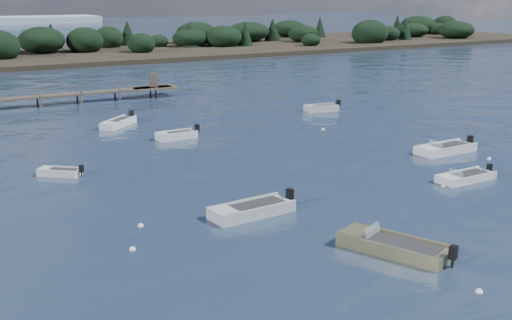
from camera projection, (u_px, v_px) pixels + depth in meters
ground at (91, 86)px, 82.27m from camera, size 400.00×400.00×0.00m
tender_far_grey_b at (321, 109)px, 65.16m from camera, size 3.89×1.93×1.30m
dinghy_mid_white_b at (445, 150)px, 48.54m from camera, size 5.33×2.00×1.32m
tender_far_white at (177, 137)px, 53.00m from camera, size 3.73×1.38×1.28m
dinghy_mid_white_a at (465, 178)px, 41.43m from camera, size 4.47×1.67×1.04m
dinghy_near_olive at (393, 248)px, 30.09m from camera, size 3.76×5.58×1.36m
dinghy_mid_grey at (252, 212)px, 35.06m from camera, size 5.20×2.16×1.30m
tender_far_grey at (60, 173)px, 42.54m from camera, size 2.82×2.61×0.99m
dinghy_extra_a at (118, 124)px, 57.98m from camera, size 4.15×3.91×1.27m
buoy_a at (479, 292)px, 26.12m from camera, size 0.32×0.32×0.32m
buoy_b at (444, 186)px, 40.17m from camera, size 0.32×0.32×0.32m
buoy_c at (132, 250)px, 30.38m from camera, size 0.32×0.32×0.32m
buoy_d at (489, 159)px, 46.63m from camera, size 0.32×0.32×0.32m
buoy_e at (185, 139)px, 53.01m from camera, size 0.32×0.32×0.32m
buoy_extra_a at (141, 226)px, 33.40m from camera, size 0.32×0.32×0.32m
buoy_extra_b at (323, 130)px, 56.45m from camera, size 0.32×0.32×0.32m
far_headland at (158, 42)px, 127.32m from camera, size 190.00×40.00×5.80m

